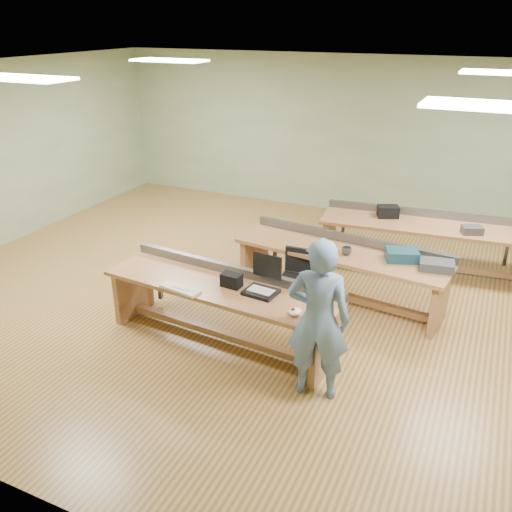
% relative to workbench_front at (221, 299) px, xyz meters
% --- Properties ---
extents(floor, '(10.00, 10.00, 0.00)m').
position_rel_workbench_front_xyz_m(floor, '(0.16, 1.26, -0.56)').
color(floor, '#A5783E').
rests_on(floor, ground).
extents(ceiling, '(10.00, 10.00, 0.00)m').
position_rel_workbench_front_xyz_m(ceiling, '(0.16, 1.26, 2.44)').
color(ceiling, silver).
rests_on(ceiling, wall_back).
extents(wall_back, '(10.00, 0.04, 3.00)m').
position_rel_workbench_front_xyz_m(wall_back, '(0.16, 5.26, 0.94)').
color(wall_back, '#94A77F').
rests_on(wall_back, floor).
extents(wall_front, '(10.00, 0.04, 3.00)m').
position_rel_workbench_front_xyz_m(wall_front, '(0.16, -2.74, 0.94)').
color(wall_front, '#94A77F').
rests_on(wall_front, floor).
extents(fluor_panels, '(6.20, 3.50, 0.03)m').
position_rel_workbench_front_xyz_m(fluor_panels, '(0.16, 1.26, 2.41)').
color(fluor_panels, white).
rests_on(fluor_panels, ceiling).
extents(workbench_front, '(2.94, 1.01, 0.86)m').
position_rel_workbench_front_xyz_m(workbench_front, '(0.00, 0.00, 0.00)').
color(workbench_front, '#9E6842').
rests_on(workbench_front, floor).
extents(workbench_mid, '(2.97, 1.11, 0.86)m').
position_rel_workbench_front_xyz_m(workbench_mid, '(1.00, 1.57, 0.00)').
color(workbench_mid, '#9E6842').
rests_on(workbench_mid, floor).
extents(workbench_back, '(3.08, 1.09, 0.86)m').
position_rel_workbench_front_xyz_m(workbench_back, '(1.81, 3.08, 0.00)').
color(workbench_back, '#9E6842').
rests_on(workbench_back, floor).
extents(person, '(0.69, 0.52, 1.74)m').
position_rel_workbench_front_xyz_m(person, '(1.35, -0.49, 0.31)').
color(person, slate).
rests_on(person, floor).
extents(laptop_base, '(0.39, 0.33, 0.04)m').
position_rel_workbench_front_xyz_m(laptop_base, '(0.52, -0.02, 0.21)').
color(laptop_base, black).
rests_on(laptop_base, workbench_front).
extents(laptop_screen, '(0.36, 0.05, 0.29)m').
position_rel_workbench_front_xyz_m(laptop_screen, '(0.53, 0.12, 0.48)').
color(laptop_screen, black).
rests_on(laptop_screen, laptop_base).
extents(keyboard, '(0.52, 0.25, 0.03)m').
position_rel_workbench_front_xyz_m(keyboard, '(-0.35, -0.32, 0.21)').
color(keyboard, silver).
rests_on(keyboard, workbench_front).
extents(trackball_mouse, '(0.15, 0.17, 0.07)m').
position_rel_workbench_front_xyz_m(trackball_mouse, '(1.04, -0.29, 0.23)').
color(trackball_mouse, white).
rests_on(trackball_mouse, workbench_front).
extents(camera_bag, '(0.24, 0.17, 0.16)m').
position_rel_workbench_front_xyz_m(camera_bag, '(0.14, 0.00, 0.27)').
color(camera_bag, black).
rests_on(camera_bag, workbench_front).
extents(task_chair, '(0.46, 0.46, 0.82)m').
position_rel_workbench_front_xyz_m(task_chair, '(0.51, 1.11, -0.26)').
color(task_chair, black).
rests_on(task_chair, floor).
extents(parts_bin_teal, '(0.48, 0.42, 0.14)m').
position_rel_workbench_front_xyz_m(parts_bin_teal, '(1.78, 1.58, 0.26)').
color(parts_bin_teal, '#153846').
rests_on(parts_bin_teal, workbench_mid).
extents(parts_bin_grey, '(0.45, 0.33, 0.11)m').
position_rel_workbench_front_xyz_m(parts_bin_grey, '(2.23, 1.46, 0.25)').
color(parts_bin_grey, '#333335').
rests_on(parts_bin_grey, workbench_mid).
extents(mug, '(0.14, 0.14, 0.10)m').
position_rel_workbench_front_xyz_m(mug, '(1.09, 1.45, 0.25)').
color(mug, '#333335').
rests_on(mug, workbench_mid).
extents(drinks_can, '(0.07, 0.07, 0.12)m').
position_rel_workbench_front_xyz_m(drinks_can, '(0.88, 1.51, 0.25)').
color(drinks_can, silver).
rests_on(drinks_can, workbench_mid).
extents(storage_box_back, '(0.37, 0.33, 0.18)m').
position_rel_workbench_front_xyz_m(storage_box_back, '(1.26, 3.13, 0.28)').
color(storage_box_back, black).
rests_on(storage_box_back, workbench_back).
extents(tray_back, '(0.33, 0.29, 0.11)m').
position_rel_workbench_front_xyz_m(tray_back, '(2.51, 2.93, 0.25)').
color(tray_back, '#333335').
rests_on(tray_back, workbench_back).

